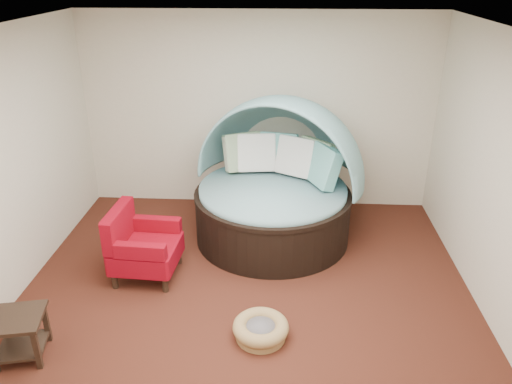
# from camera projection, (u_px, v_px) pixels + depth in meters

# --- Properties ---
(floor) EXTENTS (5.00, 5.00, 0.00)m
(floor) POSITION_uv_depth(u_px,v_px,m) (245.00, 300.00, 5.43)
(floor) COLOR #492014
(floor) RESTS_ON ground
(wall_back) EXTENTS (5.00, 0.00, 5.00)m
(wall_back) POSITION_uv_depth(u_px,v_px,m) (258.00, 113.00, 7.11)
(wall_back) COLOR beige
(wall_back) RESTS_ON floor
(wall_front) EXTENTS (5.00, 0.00, 5.00)m
(wall_front) POSITION_uv_depth(u_px,v_px,m) (205.00, 376.00, 2.58)
(wall_front) COLOR beige
(wall_front) RESTS_ON floor
(wall_right) EXTENTS (0.00, 5.00, 5.00)m
(wall_right) POSITION_uv_depth(u_px,v_px,m) (507.00, 189.00, 4.71)
(wall_right) COLOR beige
(wall_right) RESTS_ON floor
(ceiling) EXTENTS (5.00, 5.00, 0.00)m
(ceiling) POSITION_uv_depth(u_px,v_px,m) (242.00, 33.00, 4.26)
(ceiling) COLOR white
(ceiling) RESTS_ON wall_back
(canopy_daybed) EXTENTS (2.63, 2.59, 1.86)m
(canopy_daybed) POSITION_uv_depth(u_px,v_px,m) (277.00, 175.00, 6.43)
(canopy_daybed) COLOR black
(canopy_daybed) RESTS_ON floor
(pet_basket) EXTENTS (0.57, 0.57, 0.19)m
(pet_basket) POSITION_uv_depth(u_px,v_px,m) (261.00, 329.00, 4.86)
(pet_basket) COLOR brown
(pet_basket) RESTS_ON floor
(red_armchair) EXTENTS (0.77, 0.77, 0.85)m
(red_armchair) POSITION_uv_depth(u_px,v_px,m) (141.00, 246.00, 5.72)
(red_armchair) COLOR black
(red_armchair) RESTS_ON floor
(side_table) EXTENTS (0.55, 0.55, 0.45)m
(side_table) POSITION_uv_depth(u_px,v_px,m) (19.00, 331.00, 4.55)
(side_table) COLOR black
(side_table) RESTS_ON floor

